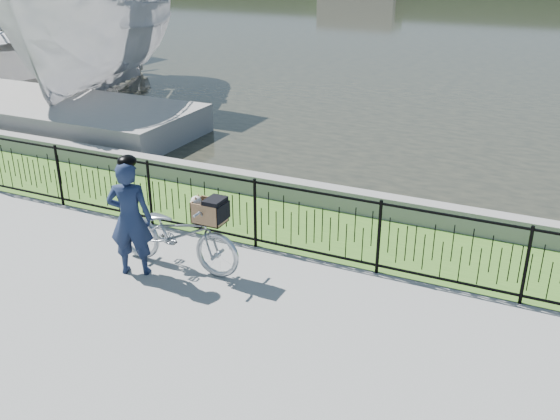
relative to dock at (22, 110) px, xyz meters
The scene contains 10 objects.
ground 11.42m from the dock, 28.81° to the right, with size 120.00×120.00×0.00m, color gray.
grass_strip 10.42m from the dock, 16.17° to the right, with size 60.00×2.00×0.01m, color #406C22.
water 29.26m from the dock, 70.02° to the left, with size 120.00×120.00×0.00m, color #29291F.
quay_wall 10.18m from the dock, 10.76° to the right, with size 60.00×0.30×0.40m, color gray.
fence 10.74m from the dock, 21.31° to the right, with size 14.00×0.06×1.15m, color black, non-canonical shape.
dock is the anchor object (origin of this frame).
bicycle_rig 9.66m from the dock, 30.99° to the right, with size 2.07×0.72×1.23m.
cyclist 9.49m from the dock, 34.76° to the right, with size 0.74×0.62×1.80m.
boat_near 3.43m from the dock, 85.22° to the left, with size 6.90×10.52×5.60m.
boat_far 7.83m from the dock, 139.66° to the left, with size 9.94×12.16×2.20m.
Camera 1 is at (3.14, -6.29, 4.49)m, focal length 40.00 mm.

